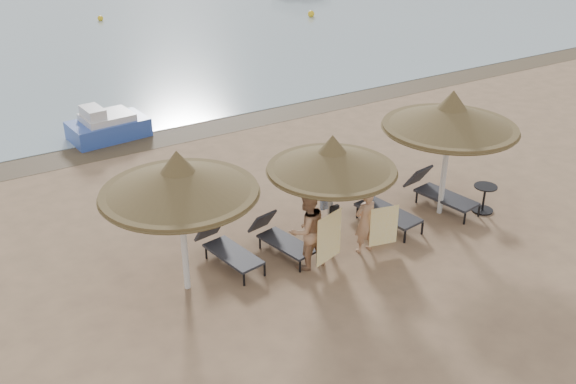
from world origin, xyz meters
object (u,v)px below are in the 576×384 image
lounger_near_right (379,206)px  lounger_far_right (438,191)px  lounger_near_left (279,237)px  person_left (307,224)px  person_right (366,216)px  palapa_left (179,181)px  palapa_center (332,160)px  palapa_right (451,117)px  lounger_far_left (226,247)px  side_table (484,199)px  pedal_boat (107,126)px

lounger_near_right → lounger_far_right: size_ratio=1.04×
lounger_far_right → lounger_near_left: bearing=168.1°
lounger_far_right → person_left: (-4.50, -0.66, 0.67)m
lounger_near_left → person_right: (1.66, -1.02, 0.55)m
palapa_left → palapa_center: (3.42, -0.31, -0.22)m
palapa_right → lounger_far_right: palapa_right is taller
palapa_left → lounger_far_left: (1.16, 0.48, -2.13)m
lounger_far_left → lounger_far_right: lounger_far_right is taller
palapa_center → side_table: palapa_center is taller
palapa_center → lounger_near_right: palapa_center is taller
lounger_near_left → lounger_far_left: bearing=158.4°
lounger_far_left → lounger_far_right: size_ratio=0.93×
lounger_far_right → person_right: 3.17m
palapa_center → lounger_far_right: (3.69, 0.37, -1.88)m
lounger_near_right → person_right: (-1.19, -0.94, 0.49)m
palapa_right → lounger_near_left: palapa_right is taller
lounger_far_left → lounger_far_right: (5.94, -0.42, 0.03)m
palapa_center → person_right: (0.66, -0.45, -1.37)m
lounger_near_left → person_right: person_right is taller
side_table → pedal_boat: 12.05m
lounger_near_right → person_right: bearing=-150.0°
lounger_far_left → lounger_far_right: bearing=-13.9°
lounger_near_left → palapa_center: bearing=-41.3°
side_table → pedal_boat: size_ratio=0.28×
palapa_center → palapa_right: bearing=0.3°
pedal_boat → palapa_left: bearing=-102.7°
lounger_near_left → pedal_boat: (-1.28, 8.92, 0.06)m
lounger_far_left → pedal_boat: pedal_boat is taller
person_left → palapa_right: bearing=-178.9°
side_table → person_right: size_ratio=0.39×
palapa_left → lounger_far_right: bearing=0.5°
lounger_far_left → lounger_near_right: lounger_near_right is taller
palapa_center → lounger_far_right: size_ratio=1.38×
palapa_left → palapa_right: bearing=-2.4°
palapa_center → pedal_boat: bearing=103.5°
palapa_left → lounger_near_left: palapa_left is taller
palapa_center → palapa_right: 3.48m
pedal_boat → person_right: bearing=-79.1°
lounger_far_left → side_table: bearing=-20.6°
lounger_near_right → side_table: bearing=-28.9°
palapa_right → lounger_near_left: size_ratio=1.76×
palapa_right → person_left: bearing=-175.9°
side_table → person_left: (-5.29, 0.20, 0.74)m
lounger_far_left → person_left: bearing=-46.6°
lounger_near_right → side_table: (2.63, -0.98, -0.09)m
person_left → pedal_boat: 9.91m
palapa_left → lounger_far_right: (7.10, 0.06, -2.10)m
lounger_near_right → lounger_far_right: 1.84m
side_table → pedal_boat: (-6.76, 9.98, 0.09)m
person_right → pedal_boat: bearing=-74.0°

